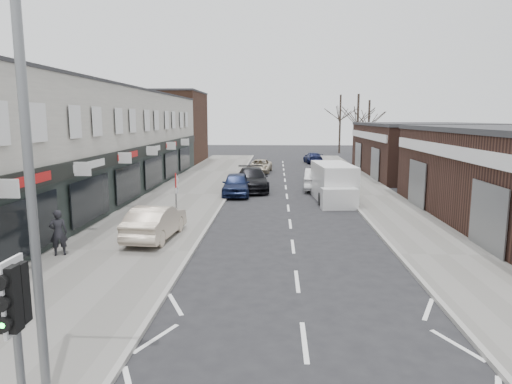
# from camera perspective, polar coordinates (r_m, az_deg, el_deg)

# --- Properties ---
(pavement_left) EXTENTS (5.50, 64.00, 0.12)m
(pavement_left) POSITION_cam_1_polar(r_m,az_deg,el_deg) (31.02, -8.69, -0.33)
(pavement_left) COLOR slate
(pavement_left) RESTS_ON ground
(pavement_right) EXTENTS (3.50, 64.00, 0.12)m
(pavement_right) POSITION_cam_1_polar(r_m,az_deg,el_deg) (31.09, 14.54, -0.50)
(pavement_right) COLOR slate
(pavement_right) RESTS_ON ground
(shop_terrace_left) EXTENTS (8.00, 41.00, 7.10)m
(shop_terrace_left) POSITION_cam_1_polar(r_m,az_deg,el_deg) (30.38, -22.44, 5.51)
(shop_terrace_left) COLOR beige
(shop_terrace_left) RESTS_ON ground
(brick_block_far) EXTENTS (8.00, 10.00, 8.00)m
(brick_block_far) POSITION_cam_1_polar(r_m,az_deg,el_deg) (54.53, -11.06, 7.86)
(brick_block_far) COLOR #472B1E
(brick_block_far) RESTS_ON ground
(right_unit_far) EXTENTS (10.00, 16.00, 4.50)m
(right_unit_far) POSITION_cam_1_polar(r_m,az_deg,el_deg) (44.10, 20.10, 4.90)
(right_unit_far) COLOR #372019
(right_unit_far) RESTS_ON ground
(tree_far_a) EXTENTS (3.60, 3.60, 8.00)m
(tree_far_a) POSITION_cam_1_polar(r_m,az_deg,el_deg) (57.05, 12.43, 3.84)
(tree_far_a) COLOR #382D26
(tree_far_a) RESTS_ON ground
(tree_far_b) EXTENTS (3.60, 3.60, 7.50)m
(tree_far_b) POSITION_cam_1_polar(r_m,az_deg,el_deg) (63.38, 13.76, 4.31)
(tree_far_b) COLOR #382D26
(tree_far_b) RESTS_ON ground
(tree_far_c) EXTENTS (3.60, 3.60, 8.50)m
(tree_far_c) POSITION_cam_1_polar(r_m,az_deg,el_deg) (68.80, 10.35, 4.80)
(tree_far_c) COLOR #382D26
(tree_far_c) RESTS_ON ground
(traffic_light) EXTENTS (0.28, 0.60, 3.10)m
(traffic_light) POSITION_cam_1_polar(r_m,az_deg,el_deg) (7.56, -27.96, -13.23)
(traffic_light) COLOR slate
(traffic_light) RESTS_ON pavement_left
(street_lamp) EXTENTS (2.23, 0.22, 8.00)m
(street_lamp) POSITION_cam_1_polar(r_m,az_deg,el_deg) (8.17, -25.59, 4.50)
(street_lamp) COLOR slate
(street_lamp) RESTS_ON pavement_left
(warning_sign) EXTENTS (0.12, 0.80, 2.70)m
(warning_sign) POSITION_cam_1_polar(r_m,az_deg,el_deg) (20.70, -9.90, 0.87)
(warning_sign) COLOR slate
(warning_sign) RESTS_ON pavement_left
(white_van) EXTENTS (2.50, 6.10, 2.31)m
(white_van) POSITION_cam_1_polar(r_m,az_deg,el_deg) (29.04, 9.68, 1.06)
(white_van) COLOR silver
(white_van) RESTS_ON ground
(sedan_on_pavement) EXTENTS (1.83, 4.42, 1.42)m
(sedan_on_pavement) POSITION_cam_1_polar(r_m,az_deg,el_deg) (19.73, -12.46, -3.66)
(sedan_on_pavement) COLOR beige
(sedan_on_pavement) RESTS_ON pavement_left
(pedestrian) EXTENTS (0.74, 0.63, 1.72)m
(pedestrian) POSITION_cam_1_polar(r_m,az_deg,el_deg) (18.40, -23.47, -4.69)
(pedestrian) COLOR black
(pedestrian) RESTS_ON pavement_left
(parked_car_left_a) EXTENTS (1.95, 4.51, 1.51)m
(parked_car_left_a) POSITION_cam_1_polar(r_m,az_deg,el_deg) (30.68, -2.48, 0.98)
(parked_car_left_a) COLOR #141E3F
(parked_car_left_a) RESTS_ON ground
(parked_car_left_b) EXTENTS (2.76, 5.73, 1.61)m
(parked_car_left_b) POSITION_cam_1_polar(r_m,az_deg,el_deg) (32.73, -0.51, 1.59)
(parked_car_left_b) COLOR black
(parked_car_left_b) RESTS_ON ground
(parked_car_left_c) EXTENTS (2.38, 4.56, 1.22)m
(parked_car_left_c) POSITION_cam_1_polar(r_m,az_deg,el_deg) (43.62, 0.48, 3.26)
(parked_car_left_c) COLOR #BDB097
(parked_car_left_c) RESTS_ON ground
(parked_car_right_a) EXTENTS (2.13, 4.88, 1.56)m
(parked_car_right_a) POSITION_cam_1_polar(r_m,az_deg,el_deg) (33.41, 7.63, 1.63)
(parked_car_right_a) COLOR silver
(parked_car_right_a) RESTS_ON ground
(parked_car_right_b) EXTENTS (2.16, 4.86, 1.62)m
(parked_car_right_b) POSITION_cam_1_polar(r_m,az_deg,el_deg) (37.97, 8.33, 2.57)
(parked_car_right_b) COLOR black
(parked_car_right_b) RESTS_ON ground
(parked_car_right_c) EXTENTS (2.15, 4.44, 1.25)m
(parked_car_right_c) POSITION_cam_1_polar(r_m,az_deg,el_deg) (53.14, 7.13, 4.28)
(parked_car_right_c) COLOR #151B43
(parked_car_right_c) RESTS_ON ground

